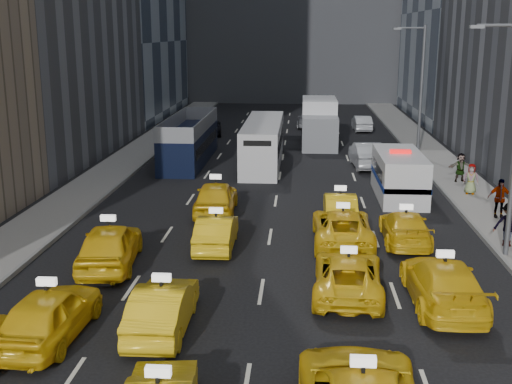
# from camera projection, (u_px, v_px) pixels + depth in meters

# --- Properties ---
(sidewalk_west) EXTENTS (3.00, 90.00, 0.15)m
(sidewalk_west) POSITION_uv_depth(u_px,v_px,m) (107.00, 175.00, 38.96)
(sidewalk_west) COLOR gray
(sidewalk_west) RESTS_ON ground
(sidewalk_east) EXTENTS (3.00, 90.00, 0.15)m
(sidewalk_east) POSITION_uv_depth(u_px,v_px,m) (458.00, 181.00, 37.51)
(sidewalk_east) COLOR gray
(sidewalk_east) RESTS_ON ground
(curb_west) EXTENTS (0.15, 90.00, 0.18)m
(curb_west) POSITION_uv_depth(u_px,v_px,m) (130.00, 176.00, 38.85)
(curb_west) COLOR slate
(curb_west) RESTS_ON ground
(curb_east) EXTENTS (0.15, 90.00, 0.18)m
(curb_east) POSITION_uv_depth(u_px,v_px,m) (433.00, 180.00, 37.60)
(curb_east) COLOR slate
(curb_east) RESTS_ON ground
(streetlight_far) EXTENTS (2.15, 0.22, 9.00)m
(streetlight_far) POSITION_uv_depth(u_px,v_px,m) (420.00, 87.00, 43.19)
(streetlight_far) COLOR #595B60
(streetlight_far) RESTS_ON ground
(taxi_8) EXTENTS (2.03, 4.60, 1.54)m
(taxi_8) POSITION_uv_depth(u_px,v_px,m) (49.00, 314.00, 18.26)
(taxi_8) COLOR yellow
(taxi_8) RESTS_ON ground
(taxi_9) EXTENTS (1.55, 4.36, 1.43)m
(taxi_9) POSITION_uv_depth(u_px,v_px,m) (163.00, 307.00, 18.83)
(taxi_9) COLOR yellow
(taxi_9) RESTS_ON ground
(taxi_10) EXTENTS (2.51, 4.97, 1.35)m
(taxi_10) POSITION_uv_depth(u_px,v_px,m) (348.00, 275.00, 21.44)
(taxi_10) COLOR yellow
(taxi_10) RESTS_ON ground
(taxi_11) EXTENTS (2.20, 5.27, 1.52)m
(taxi_11) POSITION_uv_depth(u_px,v_px,m) (443.00, 283.00, 20.55)
(taxi_11) COLOR yellow
(taxi_11) RESTS_ON ground
(taxi_12) EXTENTS (2.51, 5.09, 1.67)m
(taxi_12) POSITION_uv_depth(u_px,v_px,m) (110.00, 245.00, 23.94)
(taxi_12) COLOR yellow
(taxi_12) RESTS_ON ground
(taxi_13) EXTENTS (1.52, 4.20, 1.38)m
(taxi_13) POSITION_uv_depth(u_px,v_px,m) (216.00, 232.00, 26.00)
(taxi_13) COLOR yellow
(taxi_13) RESTS_ON ground
(taxi_14) EXTENTS (2.39, 5.16, 1.43)m
(taxi_14) POSITION_uv_depth(u_px,v_px,m) (342.00, 227.00, 26.55)
(taxi_14) COLOR yellow
(taxi_14) RESTS_ON ground
(taxi_15) EXTENTS (1.98, 4.64, 1.33)m
(taxi_15) POSITION_uv_depth(u_px,v_px,m) (405.00, 227.00, 26.66)
(taxi_15) COLOR yellow
(taxi_15) RESTS_ON ground
(taxi_16) EXTENTS (2.10, 4.84, 1.63)m
(taxi_16) POSITION_uv_depth(u_px,v_px,m) (216.00, 198.00, 30.85)
(taxi_16) COLOR yellow
(taxi_16) RESTS_ON ground
(taxi_17) EXTENTS (1.44, 4.11, 1.35)m
(taxi_17) POSITION_uv_depth(u_px,v_px,m) (340.00, 207.00, 29.75)
(taxi_17) COLOR yellow
(taxi_17) RESTS_ON ground
(nypd_van) EXTENTS (3.05, 6.21, 2.56)m
(nypd_van) POSITION_uv_depth(u_px,v_px,m) (399.00, 176.00, 33.88)
(nypd_van) COLOR silver
(nypd_van) RESTS_ON ground
(double_decker) EXTENTS (3.06, 10.66, 3.06)m
(double_decker) POSITION_uv_depth(u_px,v_px,m) (189.00, 140.00, 43.07)
(double_decker) COLOR black
(double_decker) RESTS_ON ground
(city_bus) EXTENTS (2.46, 11.12, 2.87)m
(city_bus) POSITION_uv_depth(u_px,v_px,m) (263.00, 143.00, 42.26)
(city_bus) COLOR silver
(city_bus) RESTS_ON ground
(box_truck) EXTENTS (3.05, 7.76, 3.49)m
(box_truck) POSITION_uv_depth(u_px,v_px,m) (319.00, 123.00, 49.51)
(box_truck) COLOR silver
(box_truck) RESTS_ON ground
(misc_car_0) EXTENTS (2.05, 5.09, 1.65)m
(misc_car_0) POSITION_uv_depth(u_px,v_px,m) (367.00, 155.00, 41.56)
(misc_car_0) COLOR #A6A9AE
(misc_car_0) RESTS_ON ground
(misc_car_1) EXTENTS (2.93, 5.21, 1.37)m
(misc_car_1) POSITION_uv_depth(u_px,v_px,m) (208.00, 126.00, 54.81)
(misc_car_1) COLOR black
(misc_car_1) RESTS_ON ground
(misc_car_2) EXTENTS (2.13, 4.78, 1.36)m
(misc_car_2) POSITION_uv_depth(u_px,v_px,m) (308.00, 120.00, 58.73)
(misc_car_2) COLOR slate
(misc_car_2) RESTS_ON ground
(misc_car_3) EXTENTS (1.87, 4.09, 1.36)m
(misc_car_3) POSITION_uv_depth(u_px,v_px,m) (271.00, 123.00, 56.96)
(misc_car_3) COLOR black
(misc_car_3) RESTS_ON ground
(misc_car_4) EXTENTS (1.58, 4.17, 1.36)m
(misc_car_4) POSITION_uv_depth(u_px,v_px,m) (362.00, 123.00, 56.78)
(misc_car_4) COLOR #B3B6BB
(misc_car_4) RESTS_ON ground
(pedestrian_2) EXTENTS (1.22, 0.70, 1.78)m
(pedestrian_2) POSITION_uv_depth(u_px,v_px,m) (508.00, 225.00, 25.77)
(pedestrian_2) COLOR gray
(pedestrian_2) RESTS_ON sidewalk_east
(pedestrian_3) EXTENTS (1.10, 0.55, 1.84)m
(pedestrian_3) POSITION_uv_depth(u_px,v_px,m) (499.00, 198.00, 29.74)
(pedestrian_3) COLOR gray
(pedestrian_3) RESTS_ON sidewalk_east
(pedestrian_4) EXTENTS (0.88, 0.63, 1.63)m
(pedestrian_4) POSITION_uv_depth(u_px,v_px,m) (471.00, 179.00, 34.08)
(pedestrian_4) COLOR gray
(pedestrian_4) RESTS_ON sidewalk_east
(pedestrian_5) EXTENTS (1.59, 0.65, 1.67)m
(pedestrian_5) POSITION_uv_depth(u_px,v_px,m) (461.00, 167.00, 36.86)
(pedestrian_5) COLOR gray
(pedestrian_5) RESTS_ON sidewalk_east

